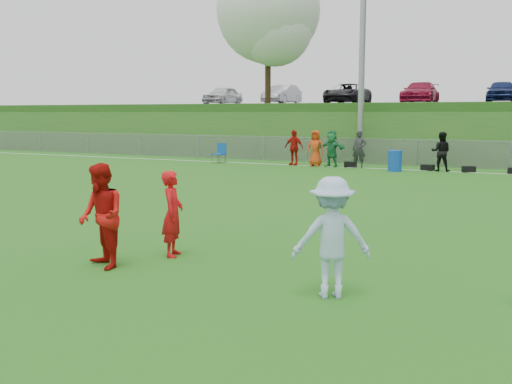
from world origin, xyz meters
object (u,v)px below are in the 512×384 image
Objects in this scene: player_red_left at (173,214)px; player_red_center at (101,216)px; recycling_bin at (395,161)px; player_blue at (332,237)px.

player_red_center is at bearing 132.52° from player_red_left.
recycling_bin is at bearing 117.02° from player_red_center.
player_red_left reaches higher than recycling_bin.
player_red_left is at bearing 92.93° from player_red_center.
player_blue is (3.82, 0.19, -0.03)m from player_red_center.
player_blue is 1.84× the size of recycling_bin.
player_red_center is 1.03× the size of player_blue.
player_red_left is 0.91× the size of player_blue.
player_red_left is 3.36m from player_blue.
player_red_center is at bearing -93.40° from recycling_bin.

